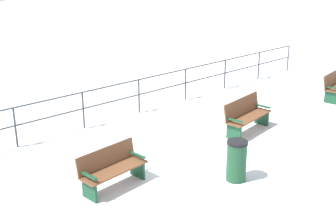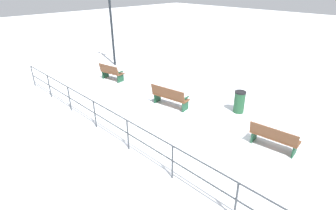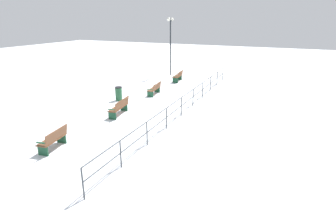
# 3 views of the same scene
# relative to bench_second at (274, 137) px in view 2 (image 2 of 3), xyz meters

# --- Properties ---
(ground_plane) EXTENTS (80.00, 80.00, 0.00)m
(ground_plane) POSITION_rel_bench_second_xyz_m (-0.00, 2.31, -0.44)
(ground_plane) COLOR white
(ground_plane) RESTS_ON ground
(bench_second) EXTENTS (0.70, 1.57, 0.85)m
(bench_second) POSITION_rel_bench_second_xyz_m (0.00, 0.00, 0.00)
(bench_second) COLOR brown
(bench_second) RESTS_ON ground
(bench_third) EXTENTS (0.79, 1.76, 0.94)m
(bench_third) POSITION_rel_bench_second_xyz_m (-0.13, 4.60, 0.04)
(bench_third) COLOR brown
(bench_third) RESTS_ON ground
(bench_fourth) EXTENTS (0.78, 1.45, 0.90)m
(bench_fourth) POSITION_rel_bench_second_xyz_m (0.01, 9.20, 0.01)
(bench_fourth) COLOR brown
(bench_fourth) RESTS_ON ground
(lamppost_middle) EXTENTS (0.27, 1.04, 5.25)m
(lamppost_middle) POSITION_rel_bench_second_xyz_m (1.80, 11.50, 2.95)
(lamppost_middle) COLOR black
(lamppost_middle) RESTS_ON ground
(waterfront_railing) EXTENTS (0.05, 17.96, 1.09)m
(waterfront_railing) POSITION_rel_bench_second_xyz_m (-3.33, 2.31, 0.29)
(waterfront_railing) COLOR #383D42
(waterfront_railing) RESTS_ON ground
(trash_bin) EXTENTS (0.46, 0.46, 0.93)m
(trash_bin) POSITION_rel_bench_second_xyz_m (1.55, 2.22, 0.02)
(trash_bin) COLOR #1E4C2D
(trash_bin) RESTS_ON ground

